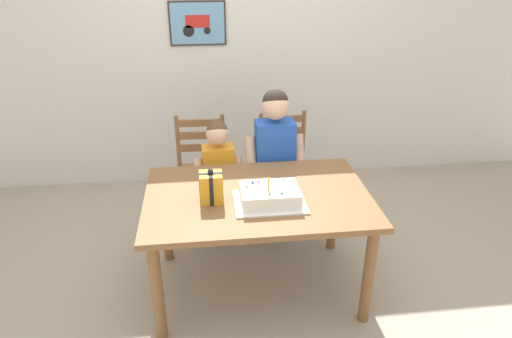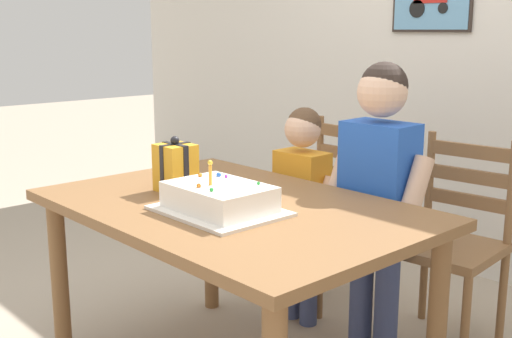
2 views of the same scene
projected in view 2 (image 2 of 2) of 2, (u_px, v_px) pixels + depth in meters
The scene contains 8 objects.
back_wall at pixel (488, 44), 3.47m from camera, with size 6.40×0.11×2.60m.
dining_table at pixel (233, 228), 2.41m from camera, with size 1.44×0.96×0.75m.
birthday_cake at pixel (219, 199), 2.26m from camera, with size 0.44×0.34×0.19m.
gift_box_red_large at pixel (176, 168), 2.55m from camera, with size 0.15×0.13×0.23m.
chair_left at pixel (326, 209), 3.33m from camera, with size 0.44×0.44×0.92m.
chair_right at pixel (451, 242), 2.81m from camera, with size 0.46×0.46×0.92m.
child_older at pixel (378, 182), 2.64m from camera, with size 0.45×0.26×1.25m.
child_younger at pixel (301, 195), 2.98m from camera, with size 0.37×0.21×1.03m.
Camera 2 is at (1.76, -1.49, 1.38)m, focal length 45.11 mm.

